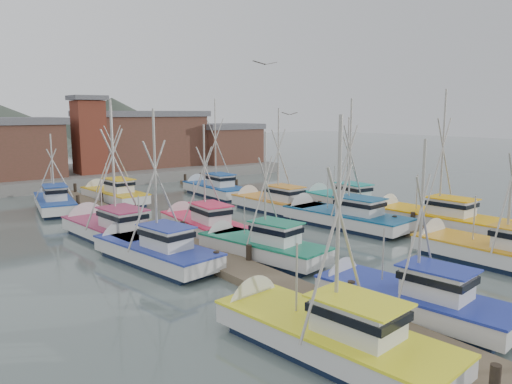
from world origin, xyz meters
TOP-DOWN VIEW (x-y plane):
  - ground at (0.00, 0.00)m, footprint 260.00×260.00m
  - dock_left at (-7.00, 4.04)m, footprint 2.30×46.00m
  - dock_right at (7.00, 4.04)m, footprint 2.30×46.00m
  - quay at (0.00, 37.00)m, footprint 44.00×16.00m
  - shed_center at (6.00, 37.00)m, footprint 14.84×9.54m
  - shed_right at (17.00, 34.00)m, footprint 8.48×6.36m
  - lookout_tower at (-2.00, 33.00)m, footprint 3.60×3.60m
  - boat_0 at (-4.78, -10.56)m, footprint 3.64×8.56m
  - boat_1 at (4.56, -9.32)m, footprint 3.42×9.66m
  - boat_2 at (-9.61, -10.78)m, footprint 3.82×9.32m
  - boat_4 at (-4.70, -0.93)m, footprint 4.01×8.49m
  - boat_5 at (4.71, 1.73)m, footprint 4.09×10.02m
  - boat_6 at (-9.69, 1.89)m, footprint 3.96×8.99m
  - boat_7 at (9.61, -2.19)m, footprint 4.17×9.60m
  - boat_8 at (-4.33, 5.59)m, footprint 3.21×8.69m
  - boat_9 at (4.23, 8.64)m, footprint 3.62×8.99m
  - boat_10 at (-9.59, 7.81)m, footprint 3.97×9.89m
  - boat_11 at (9.77, 6.29)m, footprint 3.38×8.72m
  - boat_12 at (-4.44, 20.71)m, footprint 3.67×8.87m
  - boat_13 at (4.59, 18.20)m, footprint 3.92×8.77m
  - boat_14 at (-9.65, 19.93)m, footprint 3.86×8.58m
  - gull_near at (-3.84, -0.56)m, footprint 1.55×0.63m
  - gull_far at (3.29, 5.53)m, footprint 1.55×0.63m

SIDE VIEW (x-z plane):
  - ground at x=0.00m, z-range 0.00..0.00m
  - dock_left at x=-7.00m, z-range -0.54..0.96m
  - dock_right at x=7.00m, z-range -0.54..0.96m
  - quay at x=0.00m, z-range 0.00..1.20m
  - boat_14 at x=-9.65m, z-range -2.78..4.14m
  - boat_4 at x=-4.70m, z-range -3.13..4.49m
  - boat_0 at x=-4.78m, z-range -3.16..4.51m
  - boat_8 at x=-4.33m, z-range -3.28..4.63m
  - boat_1 at x=4.56m, z-range -3.46..4.82m
  - boat_11 at x=9.77m, z-range -3.46..4.82m
  - boat_9 at x=4.23m, z-range -3.83..5.19m
  - boat_12 at x=-4.44m, z-range -3.93..5.29m
  - boat_2 at x=-9.61m, z-range -3.66..5.03m
  - boat_6 at x=-9.69m, z-range -3.75..5.12m
  - boat_5 at x=4.71m, z-range -4.20..5.56m
  - boat_13 at x=4.59m, z-range -4.27..5.64m
  - boat_10 at x=-9.59m, z-range -4.11..5.48m
  - boat_7 at x=9.61m, z-range -4.49..5.86m
  - shed_right at x=17.00m, z-range 1.24..6.44m
  - shed_center at x=6.00m, z-range 1.24..8.14m
  - lookout_tower at x=-2.00m, z-range 1.30..9.80m
  - gull_far at x=3.29m, z-range 7.72..7.96m
  - gull_near at x=-3.84m, z-range 10.43..10.67m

